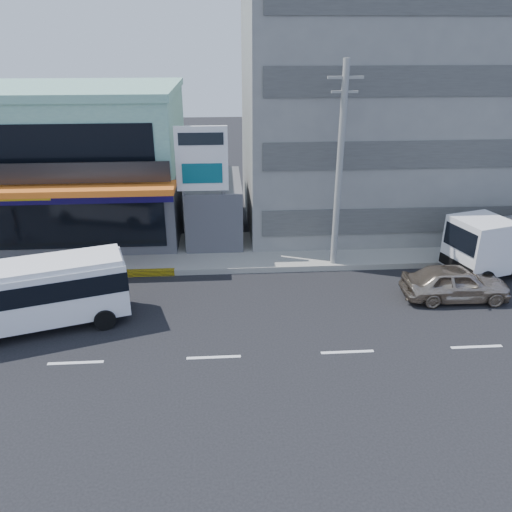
{
  "coord_description": "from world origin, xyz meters",
  "views": [
    {
      "loc": [
        0.52,
        -15.37,
        10.85
      ],
      "look_at": [
        1.85,
        4.17,
        2.2
      ],
      "focal_mm": 35.0,
      "sensor_mm": 36.0,
      "label": 1
    }
  ],
  "objects_px": {
    "shop_building": "(76,165)",
    "sedan": "(455,283)",
    "utility_pole_near": "(339,169)",
    "billboard": "(202,166)",
    "concrete_building": "(379,106)",
    "satellite_dish": "(213,183)",
    "minibus": "(38,290)"
  },
  "relations": [
    {
      "from": "concrete_building",
      "to": "sedan",
      "type": "height_order",
      "value": "concrete_building"
    },
    {
      "from": "satellite_dish",
      "to": "utility_pole_near",
      "type": "height_order",
      "value": "utility_pole_near"
    },
    {
      "from": "satellite_dish",
      "to": "sedan",
      "type": "distance_m",
      "value": 13.22
    },
    {
      "from": "billboard",
      "to": "utility_pole_near",
      "type": "bearing_deg",
      "value": -15.48
    },
    {
      "from": "shop_building",
      "to": "minibus",
      "type": "distance_m",
      "value": 11.63
    },
    {
      "from": "concrete_building",
      "to": "satellite_dish",
      "type": "relative_size",
      "value": 10.67
    },
    {
      "from": "satellite_dish",
      "to": "minibus",
      "type": "relative_size",
      "value": 0.21
    },
    {
      "from": "utility_pole_near",
      "to": "sedan",
      "type": "xyz_separation_m",
      "value": [
        4.73,
        -3.61,
        -4.35
      ]
    },
    {
      "from": "concrete_building",
      "to": "utility_pole_near",
      "type": "height_order",
      "value": "concrete_building"
    },
    {
      "from": "minibus",
      "to": "billboard",
      "type": "bearing_deg",
      "value": 46.0
    },
    {
      "from": "utility_pole_near",
      "to": "minibus",
      "type": "distance_m",
      "value": 14.17
    },
    {
      "from": "utility_pole_near",
      "to": "sedan",
      "type": "distance_m",
      "value": 7.37
    },
    {
      "from": "sedan",
      "to": "shop_building",
      "type": "bearing_deg",
      "value": 63.28
    },
    {
      "from": "shop_building",
      "to": "utility_pole_near",
      "type": "xyz_separation_m",
      "value": [
        14.0,
        -6.55,
        1.15
      ]
    },
    {
      "from": "concrete_building",
      "to": "shop_building",
      "type": "bearing_deg",
      "value": -176.65
    },
    {
      "from": "billboard",
      "to": "concrete_building",
      "type": "bearing_deg",
      "value": 28.92
    },
    {
      "from": "billboard",
      "to": "minibus",
      "type": "relative_size",
      "value": 0.97
    },
    {
      "from": "concrete_building",
      "to": "minibus",
      "type": "height_order",
      "value": "concrete_building"
    },
    {
      "from": "shop_building",
      "to": "sedan",
      "type": "relative_size",
      "value": 2.66
    },
    {
      "from": "minibus",
      "to": "sedan",
      "type": "distance_m",
      "value": 17.67
    },
    {
      "from": "billboard",
      "to": "satellite_dish",
      "type": "bearing_deg",
      "value": 74.48
    },
    {
      "from": "satellite_dish",
      "to": "sedan",
      "type": "xyz_separation_m",
      "value": [
        10.73,
        -7.21,
        -2.78
      ]
    },
    {
      "from": "shop_building",
      "to": "minibus",
      "type": "relative_size",
      "value": 1.75
    },
    {
      "from": "satellite_dish",
      "to": "utility_pole_near",
      "type": "relative_size",
      "value": 0.15
    },
    {
      "from": "utility_pole_near",
      "to": "minibus",
      "type": "height_order",
      "value": "utility_pole_near"
    },
    {
      "from": "shop_building",
      "to": "billboard",
      "type": "xyz_separation_m",
      "value": [
        7.5,
        -4.75,
        0.93
      ]
    },
    {
      "from": "utility_pole_near",
      "to": "sedan",
      "type": "relative_size",
      "value": 2.14
    },
    {
      "from": "utility_pole_near",
      "to": "minibus",
      "type": "relative_size",
      "value": 1.41
    },
    {
      "from": "billboard",
      "to": "utility_pole_near",
      "type": "xyz_separation_m",
      "value": [
        6.5,
        -1.8,
        0.22
      ]
    },
    {
      "from": "minibus",
      "to": "sedan",
      "type": "bearing_deg",
      "value": 3.87
    },
    {
      "from": "sedan",
      "to": "satellite_dish",
      "type": "bearing_deg",
      "value": 57.85
    },
    {
      "from": "satellite_dish",
      "to": "billboard",
      "type": "xyz_separation_m",
      "value": [
        -0.5,
        -1.8,
        1.35
      ]
    }
  ]
}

